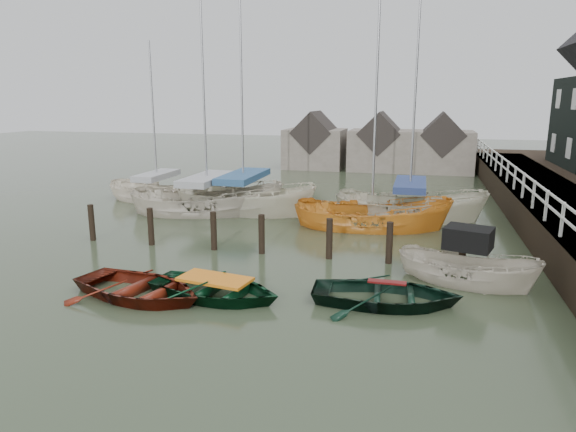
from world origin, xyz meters
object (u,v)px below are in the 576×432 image
(sailboat_b, at_px, (244,210))
(sailboat_c, at_px, (371,227))
(rowboat_green, at_px, (216,297))
(rowboat_dkgreen, at_px, (386,304))
(sailboat_d, at_px, (409,217))
(motorboat, at_px, (466,280))
(rowboat_red, at_px, (140,297))
(sailboat_a, at_px, (208,212))
(sailboat_e, at_px, (158,200))

(sailboat_b, bearing_deg, sailboat_c, -96.01)
(rowboat_green, bearing_deg, rowboat_dkgreen, -71.62)
(sailboat_d, bearing_deg, rowboat_green, 158.19)
(motorboat, bearing_deg, rowboat_red, 127.84)
(sailboat_a, bearing_deg, rowboat_red, 176.42)
(rowboat_red, xyz_separation_m, rowboat_green, (2.02, 0.51, 0.00))
(sailboat_b, height_order, sailboat_d, sailboat_d)
(sailboat_a, height_order, sailboat_d, sailboat_d)
(sailboat_c, distance_m, sailboat_e, 11.94)
(motorboat, xyz_separation_m, sailboat_b, (-9.63, 7.78, -0.04))
(rowboat_green, bearing_deg, sailboat_a, 33.67)
(sailboat_e, bearing_deg, rowboat_red, -146.11)
(rowboat_red, bearing_deg, sailboat_c, -15.78)
(motorboat, bearing_deg, rowboat_dkgreen, 151.53)
(rowboat_red, xyz_separation_m, sailboat_e, (-6.15, 12.42, 0.06))
(rowboat_green, height_order, sailboat_c, sailboat_c)
(sailboat_a, relative_size, sailboat_c, 1.13)
(motorboat, height_order, sailboat_a, sailboat_a)
(motorboat, bearing_deg, sailboat_c, 45.64)
(rowboat_red, height_order, rowboat_green, rowboat_red)
(motorboat, relative_size, sailboat_b, 0.36)
(rowboat_dkgreen, relative_size, motorboat, 0.89)
(sailboat_c, bearing_deg, motorboat, -156.14)
(rowboat_green, xyz_separation_m, motorboat, (6.73, 2.87, 0.10))
(sailboat_b, distance_m, sailboat_d, 7.78)
(sailboat_a, height_order, sailboat_b, sailboat_a)
(sailboat_b, height_order, sailboat_e, sailboat_b)
(rowboat_dkgreen, relative_size, sailboat_d, 0.30)
(rowboat_green, xyz_separation_m, sailboat_d, (4.86, 11.11, 0.07))
(rowboat_green, xyz_separation_m, sailboat_a, (-4.44, 9.84, 0.06))
(rowboat_dkgreen, xyz_separation_m, sailboat_a, (-9.00, 9.12, 0.06))
(sailboat_c, xyz_separation_m, sailboat_d, (1.48, 2.19, 0.05))
(sailboat_b, distance_m, sailboat_c, 6.52)
(sailboat_a, height_order, sailboat_c, sailboat_a)
(rowboat_dkgreen, bearing_deg, sailboat_d, -5.65)
(rowboat_red, bearing_deg, sailboat_b, 18.56)
(motorboat, xyz_separation_m, sailboat_d, (-1.86, 8.24, -0.04))
(sailboat_a, relative_size, sailboat_b, 1.02)
(rowboat_dkgreen, distance_m, sailboat_a, 12.81)
(sailboat_e, bearing_deg, sailboat_d, -85.97)
(rowboat_dkgreen, height_order, sailboat_c, sailboat_c)
(rowboat_dkgreen, distance_m, sailboat_e, 16.96)
(rowboat_red, xyz_separation_m, motorboat, (8.75, 3.38, 0.10))
(motorboat, bearing_deg, rowboat_green, 129.82)
(sailboat_c, distance_m, sailboat_d, 2.64)
(rowboat_dkgreen, height_order, motorboat, motorboat)
(rowboat_green, bearing_deg, sailboat_e, 43.88)
(sailboat_e, bearing_deg, motorboat, -113.71)
(rowboat_green, distance_m, sailboat_c, 9.54)
(rowboat_red, height_order, rowboat_dkgreen, rowboat_red)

